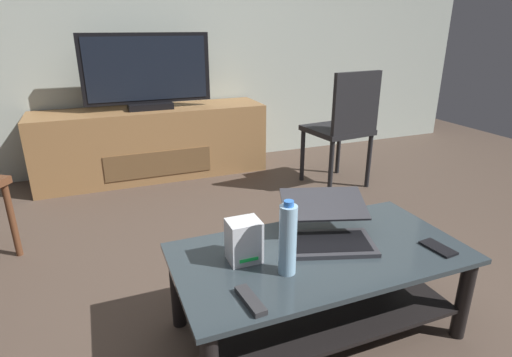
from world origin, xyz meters
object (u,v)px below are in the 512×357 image
router_box (244,241)px  water_bottle_near (288,239)px  media_cabinet (153,143)px  coffee_table (319,277)px  television (147,73)px  tv_remote (251,300)px  dining_chair (344,124)px  laptop (327,227)px  cell_phone (438,248)px

router_box → water_bottle_near: size_ratio=0.58×
media_cabinet → router_box: size_ratio=11.40×
coffee_table → television: 2.33m
television → tv_remote: 2.48m
dining_chair → water_bottle_near: dining_chair is taller
router_box → water_bottle_near: (0.12, -0.14, 0.05)m
coffee_table → television: size_ratio=1.16×
dining_chair → laptop: 1.64m
dining_chair → media_cabinet: bearing=148.2°
media_cabinet → television: size_ratio=1.87×
media_cabinet → dining_chair: size_ratio=2.05×
coffee_table → router_box: bearing=170.1°
media_cabinet → router_box: (0.02, -2.20, 0.18)m
cell_phone → tv_remote: tv_remote is taller
television → laptop: 2.23m
media_cabinet → cell_phone: bearing=-72.1°
coffee_table → tv_remote: size_ratio=7.35×
coffee_table → cell_phone: size_ratio=8.40×
television → cell_phone: television is taller
dining_chair → laptop: size_ratio=2.03×
coffee_table → media_cabinet: (-0.33, 2.25, 0.03)m
television → water_bottle_near: bearing=-86.7°
media_cabinet → laptop: media_cabinet is taller
coffee_table → cell_phone: 0.50m
television → tv_remote: bearing=-91.3°
laptop → tv_remote: 0.54m
media_cabinet → cell_phone: media_cabinet is taller
router_box → dining_chair: bearing=45.5°
media_cabinet → laptop: 2.21m
laptop → cell_phone: size_ratio=3.26×
coffee_table → laptop: 0.21m
dining_chair → tv_remote: bearing=-131.0°
television → coffee_table: bearing=-81.7°
dining_chair → tv_remote: 2.14m
tv_remote → media_cabinet: bearing=83.8°
coffee_table → router_box: router_box is taller
tv_remote → laptop: bearing=27.0°
water_bottle_near → tv_remote: 0.26m
water_bottle_near → tv_remote: bearing=-148.1°
television → cell_phone: size_ratio=7.26×
media_cabinet → tv_remote: size_ratio=11.88×
coffee_table → dining_chair: bearing=54.0°
coffee_table → media_cabinet: media_cabinet is taller
laptop → tv_remote: (-0.45, -0.28, -0.05)m
television → router_box: size_ratio=6.10×
router_box → tv_remote: (-0.07, -0.26, -0.07)m
television → water_bottle_near: 2.35m
cell_phone → laptop: bearing=141.3°
dining_chair → router_box: 1.90m
coffee_table → cell_phone: bearing=-19.9°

